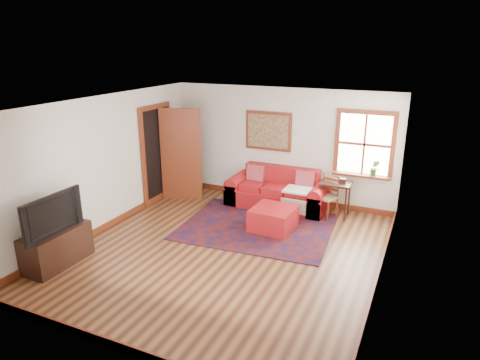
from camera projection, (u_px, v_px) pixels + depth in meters
The scene contains 13 objects.
ground at pixel (226, 251), 7.30m from camera, with size 5.50×5.50×0.00m, color #402011.
room_envelope at pixel (226, 157), 6.81m from camera, with size 5.04×5.54×2.52m.
window at pixel (365, 151), 8.54m from camera, with size 1.18×0.20×1.38m.
doorway at pixel (172, 153), 9.39m from camera, with size 0.89×1.08×2.14m.
framed_artwork at pixel (268, 131), 9.29m from camera, with size 1.05×0.07×0.85m.
persian_rug at pixel (257, 227), 8.23m from camera, with size 2.80×2.24×0.02m, color #53130B.
red_leather_sofa at pixel (278, 194), 9.20m from camera, with size 2.12×0.88×0.83m.
red_ottoman at pixel (273, 219), 8.07m from camera, with size 0.76×0.76×0.43m, color #A5151A.
side_table at pixel (336, 188), 8.60m from camera, with size 0.59×0.45×0.71m.
ladder_back_chair at pixel (327, 195), 8.60m from camera, with size 0.51×0.50×0.87m.
media_cabinet at pixel (57, 247), 6.78m from camera, with size 0.49×1.08×0.60m, color black.
television at pixel (48, 214), 6.50m from camera, with size 1.10×0.14×0.63m, color black.
candle_hurricane at pixel (75, 217), 6.98m from camera, with size 0.12×0.12×0.18m.
Camera 1 is at (2.94, -5.88, 3.41)m, focal length 32.00 mm.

